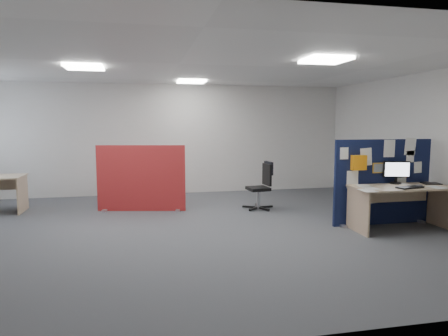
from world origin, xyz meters
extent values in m
plane|color=#4B4D52|center=(0.00, 0.00, 0.00)|extent=(9.00, 9.00, 0.00)
cube|color=white|center=(0.00, 0.00, 2.70)|extent=(9.00, 7.00, 0.02)
cube|color=silver|center=(0.00, 3.50, 1.35)|extent=(9.00, 0.02, 2.70)
cube|color=silver|center=(0.00, -3.50, 1.35)|extent=(9.00, 0.02, 2.70)
cube|color=silver|center=(4.50, 0.00, 1.35)|extent=(0.02, 7.00, 2.70)
cube|color=white|center=(2.00, -1.00, 2.67)|extent=(0.60, 0.60, 0.04)
cube|color=white|center=(-1.50, 0.50, 2.67)|extent=(0.60, 0.60, 0.04)
cube|color=white|center=(0.50, 2.50, 2.67)|extent=(0.60, 0.60, 0.04)
cube|color=black|center=(3.48, -0.28, 0.74)|extent=(1.80, 0.06, 1.49)
cube|color=#A7A6AC|center=(2.73, -0.28, 0.02)|extent=(0.08, 0.30, 0.04)
cube|color=#A7A6AC|center=(4.23, -0.28, 0.02)|extent=(0.08, 0.30, 0.04)
cube|color=white|center=(2.72, -0.31, 1.26)|extent=(0.15, 0.01, 0.20)
cube|color=white|center=(3.13, -0.31, 1.20)|extent=(0.21, 0.01, 0.30)
cube|color=white|center=(3.56, -0.31, 1.33)|extent=(0.21, 0.01, 0.30)
cube|color=white|center=(3.98, -0.31, 1.19)|extent=(0.15, 0.01, 0.20)
cube|color=white|center=(2.89, -0.31, 0.82)|extent=(0.21, 0.01, 0.30)
cube|color=white|center=(3.82, -0.31, 0.81)|extent=(0.21, 0.01, 0.30)
cube|color=white|center=(4.14, -0.31, 0.99)|extent=(0.15, 0.01, 0.20)
cube|color=white|center=(3.31, -0.31, 0.54)|extent=(0.21, 0.01, 0.30)
cube|color=white|center=(3.97, -0.31, 1.36)|extent=(0.21, 0.01, 0.30)
cube|color=gold|center=(3.38, -0.31, 1.00)|extent=(0.24, 0.01, 0.18)
cube|color=orange|center=(2.97, -0.36, 1.10)|extent=(0.25, 0.10, 0.25)
cube|color=tan|center=(3.58, -0.68, 0.71)|extent=(1.63, 0.72, 0.03)
cube|color=tan|center=(2.80, -0.68, 0.35)|extent=(0.03, 0.66, 0.70)
cube|color=tan|center=(4.36, -0.68, 0.35)|extent=(0.03, 0.66, 0.70)
cube|color=tan|center=(3.58, -0.35, 0.55)|extent=(1.46, 0.02, 0.30)
cylinder|color=black|center=(3.65, -0.41, 0.74)|extent=(0.18, 0.18, 0.02)
cube|color=black|center=(3.65, -0.41, 0.80)|extent=(0.04, 0.04, 0.09)
cube|color=black|center=(3.65, -0.41, 0.98)|extent=(0.43, 0.16, 0.28)
cube|color=white|center=(3.65, -0.43, 0.98)|extent=(0.39, 0.11, 0.24)
cube|color=black|center=(3.60, -0.85, 0.74)|extent=(0.48, 0.28, 0.02)
cube|color=#A7A6AC|center=(3.84, -0.76, 0.74)|extent=(0.11, 0.09, 0.03)
cube|color=black|center=(4.25, -0.53, 0.74)|extent=(0.32, 0.27, 0.01)
cube|color=#A02D14|center=(-0.64, 1.63, 0.66)|extent=(1.74, 0.40, 1.33)
cube|color=#A7A6AC|center=(-1.37, 1.63, 0.02)|extent=(0.08, 0.30, 0.04)
cube|color=#A7A6AC|center=(0.09, 1.63, 0.02)|extent=(0.08, 0.30, 0.04)
cube|color=tan|center=(-2.96, 2.04, 0.35)|extent=(0.03, 0.69, 0.70)
cube|color=black|center=(1.90, 1.34, 0.04)|extent=(0.27, 0.08, 0.04)
cube|color=black|center=(1.74, 1.51, 0.04)|extent=(0.09, 0.27, 0.04)
cube|color=black|center=(1.54, 1.41, 0.04)|extent=(0.25, 0.17, 0.04)
cube|color=black|center=(1.56, 1.18, 0.04)|extent=(0.22, 0.21, 0.04)
cube|color=black|center=(1.79, 1.14, 0.04)|extent=(0.15, 0.26, 0.04)
cylinder|color=#A7A6AC|center=(1.71, 1.31, 0.22)|extent=(0.05, 0.05, 0.37)
cube|color=black|center=(1.71, 1.31, 0.43)|extent=(0.46, 0.46, 0.06)
cube|color=black|center=(1.90, 1.34, 0.71)|extent=(0.09, 0.37, 0.44)
cube|color=black|center=(1.93, 1.34, 0.84)|extent=(0.10, 0.34, 0.27)
cube|color=white|center=(2.97, -0.74, 0.73)|extent=(0.24, 0.32, 0.00)
cube|color=white|center=(2.99, -0.51, 0.73)|extent=(0.29, 0.35, 0.00)
cube|color=white|center=(4.08, -0.88, 0.73)|extent=(0.23, 0.31, 0.00)
cube|color=white|center=(2.80, -0.93, 0.73)|extent=(0.22, 0.31, 0.00)
cube|color=white|center=(3.74, -0.36, 0.73)|extent=(0.22, 0.31, 0.00)
camera|label=1|loc=(-0.62, -6.44, 1.80)|focal=32.00mm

